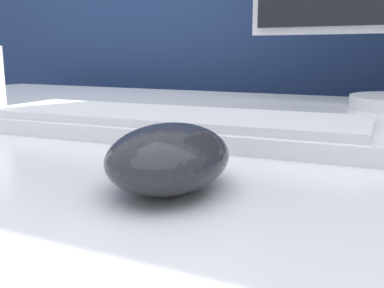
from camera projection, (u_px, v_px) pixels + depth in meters
partition_panel at (363, 147)px, 1.03m from camera, size 5.00×0.03×1.27m
computer_mouse_near at (169, 156)px, 0.29m from camera, size 0.10×0.13×0.04m
keyboard at (168, 124)px, 0.48m from camera, size 0.44×0.16×0.02m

